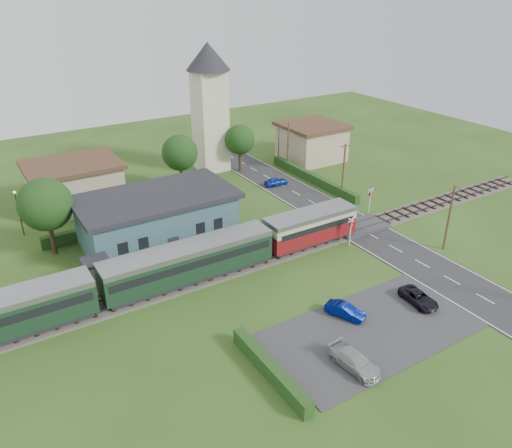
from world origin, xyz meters
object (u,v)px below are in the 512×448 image
train (156,271)px  pedestrian_far (113,273)px  car_on_road (276,181)px  station_building (157,218)px  crossing_signal_far (370,197)px  equipment_hut (97,272)px  church_tower (209,98)px  car_park_blue (345,311)px  car_park_dark (419,298)px  car_park_silver (355,361)px  house_west (75,184)px  house_east (312,141)px  pedestrian_near (263,232)px  crossing_signal_near (351,227)px

train → pedestrian_far: train is taller
car_on_road → station_building: bearing=114.2°
crossing_signal_far → pedestrian_far: 30.31m
equipment_hut → church_tower: 33.48m
car_park_blue → church_tower: bearing=54.7°
station_building → car_park_dark: (14.50, -22.36, -2.10)m
car_park_silver → crossing_signal_far: bearing=39.0°
house_west → car_park_blue: size_ratio=3.26×
station_building → car_park_dark: size_ratio=4.29×
church_tower → house_east: church_tower is taller
crossing_signal_far → pedestrian_far: size_ratio=1.75×
house_west → car_park_dark: (19.50, -36.37, -2.19)m
pedestrian_near → station_building: bearing=-12.3°
station_building → house_west: house_west is taller
car_on_road → pedestrian_far: 28.97m
church_tower → pedestrian_near: bearing=-104.5°
church_tower → pedestrian_near: (-5.99, -23.21, -8.87)m
car_park_blue → car_park_silver: bearing=-149.1°
car_park_dark → pedestrian_near: size_ratio=2.06×
equipment_hut → house_east: 42.41m
equipment_hut → pedestrian_far: bearing=-14.3°
equipment_hut → house_east: size_ratio=0.29×
house_east → car_park_silver: (-25.49, -38.50, -2.11)m
train → pedestrian_near: bearing=12.3°
train → car_park_blue: size_ratio=13.02×
station_building → car_park_silver: (4.51, -25.49, -2.00)m
pedestrian_far → house_east: bearing=-38.6°
crossing_signal_far → car_on_road: 14.01m
equipment_hut → church_tower: bearing=44.7°
equipment_hut → house_east: bearing=26.3°
pedestrian_near → crossing_signal_far: bearing=-159.4°
car_park_blue → equipment_hut: bearing=112.7°
train → house_west: (-1.23, 23.00, 0.61)m
station_building → train: bearing=-112.7°
car_park_silver → crossing_signal_near: bearing=44.2°
church_tower → house_west: church_tower is taller
equipment_hut → car_park_silver: 23.36m
equipment_hut → car_park_dark: equipment_hut is taller
crossing_signal_near → pedestrian_far: 23.70m
train → car_park_blue: train is taller
house_west → crossing_signal_near: size_ratio=3.30×
car_on_road → pedestrian_near: (-10.28, -12.84, 0.77)m
car_on_road → car_park_dark: (-4.79, -29.00, 0.01)m
house_east → crossing_signal_near: size_ratio=2.69×
house_west → pedestrian_far: bearing=-94.8°
station_building → crossing_signal_far: station_building is taller
house_west → car_park_dark: house_west is taller
station_building → train: (-3.77, -8.99, -0.52)m
car_on_road → church_tower: bearing=27.7°
car_park_blue → car_park_dark: 6.82m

